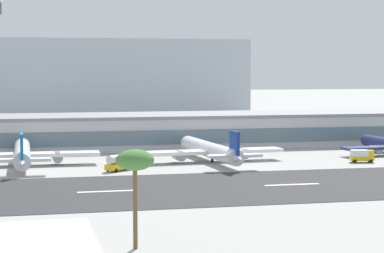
# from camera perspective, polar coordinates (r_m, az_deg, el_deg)

# --- Properties ---
(ground_plane) EXTENTS (1400.00, 1400.00, 0.00)m
(ground_plane) POSITION_cam_1_polar(r_m,az_deg,el_deg) (161.60, 7.59, -4.31)
(ground_plane) COLOR #9E9E99
(runway_strip) EXTENTS (800.00, 42.84, 0.08)m
(runway_strip) POSITION_cam_1_polar(r_m,az_deg,el_deg) (160.36, 7.75, -4.37)
(runway_strip) COLOR #2D2D30
(runway_strip) RESTS_ON ground_plane
(runway_centreline_dash_3) EXTENTS (12.00, 1.20, 0.01)m
(runway_centreline_dash_3) POSITION_cam_1_polar(r_m,az_deg,el_deg) (151.10, -6.39, -4.87)
(runway_centreline_dash_3) COLOR white
(runway_centreline_dash_3) RESTS_ON runway_strip
(runway_centreline_dash_4) EXTENTS (12.00, 1.20, 0.01)m
(runway_centreline_dash_4) POSITION_cam_1_polar(r_m,az_deg,el_deg) (160.15, 7.56, -4.36)
(runway_centreline_dash_4) COLOR white
(runway_centreline_dash_4) RESTS_ON runway_strip
(terminal_building) EXTENTS (210.89, 27.79, 10.29)m
(terminal_building) POSITION_cam_1_polar(r_m,az_deg,el_deg) (237.40, -0.60, -0.26)
(terminal_building) COLOR #B7BABC
(terminal_building) RESTS_ON ground_plane
(distant_hotel_block) EXTENTS (140.61, 39.05, 37.47)m
(distant_hotel_block) POSITION_cam_1_polar(r_m,az_deg,el_deg) (345.53, -7.76, 3.40)
(distant_hotel_block) COLOR #A8B2BC
(distant_hotel_block) RESTS_ON ground_plane
(airliner_blue_tail_gate_0) EXTENTS (38.66, 46.05, 9.61)m
(airliner_blue_tail_gate_0) POSITION_cam_1_polar(r_m,az_deg,el_deg) (193.58, -12.68, -2.03)
(airliner_blue_tail_gate_0) COLOR silver
(airliner_blue_tail_gate_0) RESTS_ON ground_plane
(airliner_navy_tail_gate_1) EXTENTS (39.31, 45.38, 9.47)m
(airliner_navy_tail_gate_1) POSITION_cam_1_polar(r_m,az_deg,el_deg) (196.89, 1.52, -1.84)
(airliner_navy_tail_gate_1) COLOR white
(airliner_navy_tail_gate_1) RESTS_ON ground_plane
(service_fuel_truck_0) EXTENTS (8.11, 7.55, 3.95)m
(service_fuel_truck_0) POSITION_cam_1_polar(r_m,az_deg,el_deg) (181.52, -5.42, -2.70)
(service_fuel_truck_0) COLOR gold
(service_fuel_truck_0) RESTS_ON ground_plane
(service_box_truck_2) EXTENTS (6.36, 3.66, 3.25)m
(service_box_truck_2) POSITION_cam_1_polar(r_m,az_deg,el_deg) (201.68, 12.70, -2.15)
(service_box_truck_2) COLOR gold
(service_box_truck_2) RESTS_ON ground_plane
(palm_tree_2) EXTENTS (5.17, 5.17, 13.52)m
(palm_tree_2) POSITION_cam_1_polar(r_m,az_deg,el_deg) (101.58, -4.32, -2.71)
(palm_tree_2) COLOR brown
(palm_tree_2) RESTS_ON ground_plane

